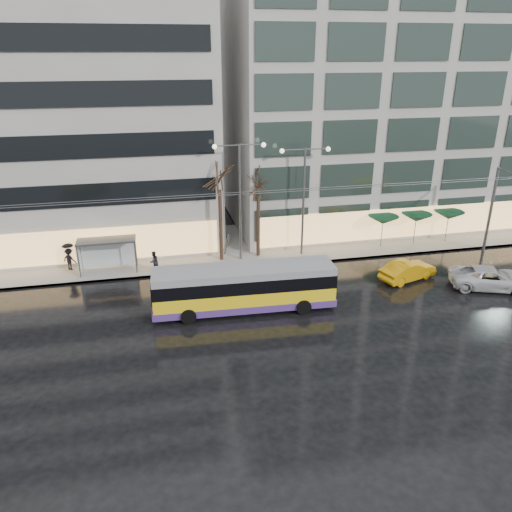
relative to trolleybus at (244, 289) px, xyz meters
name	(u,v)px	position (x,y,z in m)	size (l,w,h in m)	color
ground	(241,333)	(-0.75, -2.82, -1.44)	(140.00, 140.00, 0.00)	black
sidewalk	(234,245)	(1.25, 11.18, -1.36)	(80.00, 10.00, 0.15)	gray
kerb	(245,268)	(1.25, 6.23, -1.36)	(80.00, 0.10, 0.15)	slate
building_right	(406,83)	(18.25, 16.18, 11.21)	(32.00, 14.00, 25.00)	#9D9B96
trolleybus	(244,289)	(0.00, 0.00, 0.00)	(11.55, 4.69, 5.31)	yellow
catenary	(234,221)	(0.25, 5.12, 2.81)	(42.24, 5.12, 7.00)	#595B60
bus_shelter	(102,248)	(-9.13, 7.87, 0.52)	(4.20, 1.60, 2.51)	#595B60
street_lamp_near	(240,186)	(1.25, 7.98, 4.55)	(3.96, 0.36, 9.03)	#595B60
street_lamp_far	(304,186)	(6.25, 7.98, 4.28)	(3.96, 0.36, 8.53)	#595B60
tree_a	(219,172)	(-0.25, 8.18, 5.65)	(3.20, 3.20, 8.40)	black
tree_b	(258,179)	(2.75, 8.38, 4.96)	(3.20, 3.20, 7.70)	black
parasol_a	(383,220)	(13.25, 8.18, 1.01)	(2.50, 2.50, 2.65)	#595B60
parasol_b	(416,218)	(16.25, 8.18, 1.01)	(2.50, 2.50, 2.65)	#595B60
parasol_c	(449,215)	(19.25, 8.18, 1.01)	(2.50, 2.50, 2.65)	#595B60
taxi_b	(408,270)	(12.37, 1.92, -0.72)	(1.52, 4.36, 1.44)	orange
sedan_silver	(490,278)	(17.32, -0.53, -0.69)	(2.50, 5.42, 1.51)	silver
pedestrian_a	(123,247)	(-7.69, 8.63, 0.17)	(1.03, 1.05, 2.19)	black
pedestrian_b	(154,261)	(-5.47, 6.97, -0.50)	(0.97, 0.96, 1.58)	black
pedestrian_c	(69,256)	(-11.61, 8.59, -0.18)	(1.26, 1.12, 2.11)	black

